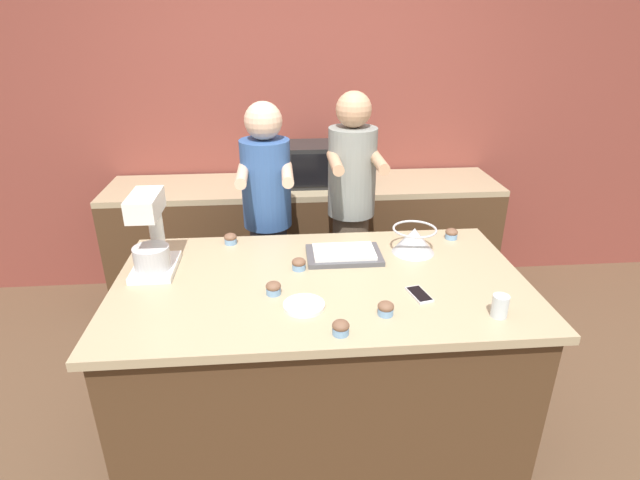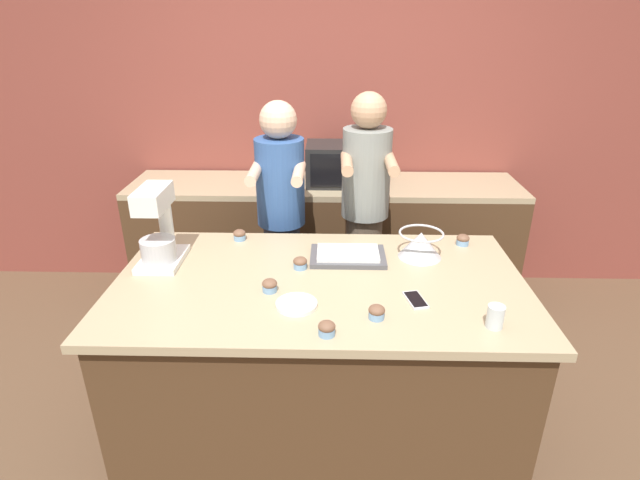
# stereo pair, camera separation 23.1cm
# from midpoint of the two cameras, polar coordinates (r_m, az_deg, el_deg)

# --- Properties ---
(ground_plane) EXTENTS (16.00, 16.00, 0.00)m
(ground_plane) POSITION_cam_midpoint_polar(r_m,az_deg,el_deg) (2.88, -2.35, -20.37)
(ground_plane) COLOR brown
(back_wall) EXTENTS (10.00, 0.06, 2.70)m
(back_wall) POSITION_cam_midpoint_polar(r_m,az_deg,el_deg) (3.85, -3.94, 14.09)
(back_wall) COLOR brown
(back_wall) RESTS_ON ground_plane
(island_counter) EXTENTS (1.93, 1.08, 0.89)m
(island_counter) POSITION_cam_midpoint_polar(r_m,az_deg,el_deg) (2.59, -2.52, -13.27)
(island_counter) COLOR #4C331E
(island_counter) RESTS_ON ground_plane
(back_counter) EXTENTS (2.80, 0.60, 0.92)m
(back_counter) POSITION_cam_midpoint_polar(r_m,az_deg,el_deg) (3.78, -3.45, -0.23)
(back_counter) COLOR #4C331E
(back_counter) RESTS_ON ground_plane
(person_left) EXTENTS (0.31, 0.49, 1.59)m
(person_left) POSITION_cam_midpoint_polar(r_m,az_deg,el_deg) (3.09, -8.11, 1.78)
(person_left) COLOR #33384C
(person_left) RESTS_ON ground_plane
(person_right) EXTENTS (0.31, 0.48, 1.64)m
(person_right) POSITION_cam_midpoint_polar(r_m,az_deg,el_deg) (3.09, 1.42, 2.57)
(person_right) COLOR brown
(person_right) RESTS_ON ground_plane
(stand_mixer) EXTENTS (0.20, 0.30, 0.39)m
(stand_mixer) POSITION_cam_midpoint_polar(r_m,az_deg,el_deg) (2.52, -21.28, 0.19)
(stand_mixer) COLOR white
(stand_mixer) RESTS_ON island_counter
(mixing_bowl) EXTENTS (0.23, 0.23, 0.14)m
(mixing_bowl) POSITION_cam_midpoint_polar(r_m,az_deg,el_deg) (2.61, 8.21, 0.02)
(mixing_bowl) COLOR #BCBCC1
(mixing_bowl) RESTS_ON island_counter
(baking_tray) EXTENTS (0.38, 0.25, 0.04)m
(baking_tray) POSITION_cam_midpoint_polar(r_m,az_deg,el_deg) (2.55, 0.16, -1.68)
(baking_tray) COLOR #4C4C51
(baking_tray) RESTS_ON island_counter
(microwave_oven) EXTENTS (0.49, 0.34, 0.28)m
(microwave_oven) POSITION_cam_midpoint_polar(r_m,az_deg,el_deg) (3.57, -1.86, 8.69)
(microwave_oven) COLOR black
(microwave_oven) RESTS_ON back_counter
(cell_phone) EXTENTS (0.10, 0.16, 0.01)m
(cell_phone) POSITION_cam_midpoint_polar(r_m,az_deg,el_deg) (2.24, 8.38, -6.26)
(cell_phone) COLOR silver
(cell_phone) RESTS_ON island_counter
(drinking_glass) EXTENTS (0.07, 0.07, 0.10)m
(drinking_glass) POSITION_cam_midpoint_polar(r_m,az_deg,el_deg) (2.14, 17.00, -7.32)
(drinking_glass) COLOR silver
(drinking_glass) RESTS_ON island_counter
(small_plate) EXTENTS (0.18, 0.18, 0.02)m
(small_plate) POSITION_cam_midpoint_polar(r_m,az_deg,el_deg) (2.14, -4.97, -7.56)
(small_plate) COLOR white
(small_plate) RESTS_ON island_counter
(cupcake_0) EXTENTS (0.07, 0.07, 0.06)m
(cupcake_0) POSITION_cam_midpoint_polar(r_m,az_deg,el_deg) (2.76, -12.58, 0.10)
(cupcake_0) COLOR #759EC6
(cupcake_0) RESTS_ON island_counter
(cupcake_1) EXTENTS (0.07, 0.07, 0.06)m
(cupcake_1) POSITION_cam_midpoint_polar(r_m,az_deg,el_deg) (2.43, -5.17, -2.81)
(cupcake_1) COLOR #759EC6
(cupcake_1) RESTS_ON island_counter
(cupcake_2) EXTENTS (0.07, 0.07, 0.06)m
(cupcake_2) POSITION_cam_midpoint_polar(r_m,az_deg,el_deg) (2.24, -8.32, -5.54)
(cupcake_2) COLOR #759EC6
(cupcake_2) RESTS_ON island_counter
(cupcake_3) EXTENTS (0.07, 0.07, 0.06)m
(cupcake_3) POSITION_cam_midpoint_polar(r_m,az_deg,el_deg) (1.95, -1.05, -10.08)
(cupcake_3) COLOR #759EC6
(cupcake_3) RESTS_ON island_counter
(cupcake_4) EXTENTS (0.07, 0.07, 0.06)m
(cupcake_4) POSITION_cam_midpoint_polar(r_m,az_deg,el_deg) (2.07, 4.35, -7.90)
(cupcake_4) COLOR #759EC6
(cupcake_4) RESTS_ON island_counter
(cupcake_5) EXTENTS (0.07, 0.07, 0.06)m
(cupcake_5) POSITION_cam_midpoint_polar(r_m,az_deg,el_deg) (2.82, 12.56, 0.66)
(cupcake_5) COLOR #759EC6
(cupcake_5) RESTS_ON island_counter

